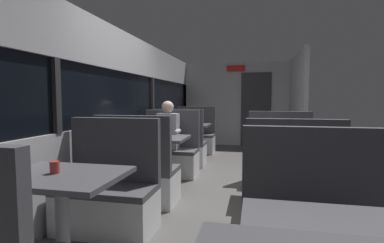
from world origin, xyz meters
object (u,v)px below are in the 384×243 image
at_px(dining_table_rear_aisle, 285,150).
at_px(seated_passenger, 169,144).
at_px(bench_near_window_facing_entry, 108,197).
at_px(bench_rear_aisle_facing_end, 292,191).
at_px(bench_far_window_facing_end, 181,148).
at_px(bench_rear_aisle_facing_entry, 280,163).
at_px(bench_mid_window_facing_entry, 170,155).
at_px(coffee_cup_secondary, 55,167).
at_px(dining_table_near_window, 61,187).
at_px(coffee_cup_primary, 288,140).
at_px(dining_table_mid_window, 156,144).
at_px(bench_mid_window_facing_end, 138,177).
at_px(dining_table_far_window, 188,129).
at_px(bench_far_window_facing_entry, 195,139).

bearing_deg(dining_table_rear_aisle, seated_passenger, 155.20).
bearing_deg(bench_near_window_facing_entry, bench_rear_aisle_facing_end, 17.22).
relative_size(bench_far_window_facing_end, bench_rear_aisle_facing_entry, 1.00).
bearing_deg(bench_mid_window_facing_entry, coffee_cup_secondary, -91.03).
bearing_deg(bench_near_window_facing_entry, coffee_cup_secondary, -94.20).
xyz_separation_m(bench_rear_aisle_facing_end, coffee_cup_secondary, (-1.84, -1.25, 0.46)).
height_order(dining_table_near_window, coffee_cup_primary, coffee_cup_primary).
distance_m(dining_table_rear_aisle, seated_passenger, 1.97).
relative_size(dining_table_mid_window, bench_mid_window_facing_end, 0.82).
distance_m(dining_table_far_window, bench_far_window_facing_end, 0.77).
bearing_deg(bench_far_window_facing_entry, coffee_cup_secondary, -90.59).
bearing_deg(coffee_cup_primary, dining_table_rear_aisle, 104.80).
distance_m(dining_table_near_window, coffee_cup_primary, 2.61).
bearing_deg(bench_rear_aisle_facing_end, bench_far_window_facing_entry, 115.50).
height_order(bench_rear_aisle_facing_end, coffee_cup_primary, bench_rear_aisle_facing_end).
relative_size(bench_rear_aisle_facing_end, coffee_cup_primary, 12.22).
height_order(dining_table_near_window, bench_near_window_facing_entry, bench_near_window_facing_entry).
bearing_deg(bench_mid_window_facing_end, dining_table_mid_window, 90.00).
xyz_separation_m(seated_passenger, coffee_cup_primary, (1.81, -0.91, 0.25)).
bearing_deg(bench_far_window_facing_entry, seated_passenger, -90.00).
bearing_deg(bench_near_window_facing_entry, bench_far_window_facing_entry, 90.00).
relative_size(bench_near_window_facing_entry, coffee_cup_primary, 12.22).
bearing_deg(coffee_cup_primary, seated_passenger, 153.27).
relative_size(dining_table_near_window, bench_rear_aisle_facing_end, 0.82).
bearing_deg(dining_table_far_window, coffee_cup_primary, -53.38).
bearing_deg(bench_mid_window_facing_entry, bench_mid_window_facing_end, -90.00).
relative_size(dining_table_mid_window, dining_table_far_window, 1.00).
distance_m(dining_table_near_window, bench_rear_aisle_facing_end, 2.21).
bearing_deg(bench_rear_aisle_facing_entry, bench_rear_aisle_facing_end, -90.00).
height_order(dining_table_mid_window, coffee_cup_primary, coffee_cup_primary).
bearing_deg(bench_rear_aisle_facing_entry, bench_mid_window_facing_entry, 173.62).
distance_m(bench_mid_window_facing_end, seated_passenger, 1.34).
bearing_deg(bench_near_window_facing_entry, dining_table_near_window, -90.00).
relative_size(dining_table_far_window, bench_rear_aisle_facing_entry, 0.82).
distance_m(bench_near_window_facing_entry, bench_far_window_facing_end, 2.91).
bearing_deg(bench_mid_window_facing_entry, bench_rear_aisle_facing_entry, -6.38).
distance_m(dining_table_mid_window, bench_far_window_facing_end, 1.49).
relative_size(dining_table_near_window, bench_mid_window_facing_end, 0.82).
xyz_separation_m(dining_table_near_window, bench_rear_aisle_facing_entry, (1.79, 2.65, -0.31)).
xyz_separation_m(bench_mid_window_facing_end, coffee_cup_primary, (1.81, 0.41, 0.46)).
xyz_separation_m(dining_table_rear_aisle, bench_rear_aisle_facing_entry, (0.00, 0.70, -0.31)).
height_order(bench_mid_window_facing_end, bench_rear_aisle_facing_end, same).
relative_size(bench_rear_aisle_facing_entry, coffee_cup_primary, 12.22).
relative_size(dining_table_near_window, dining_table_rear_aisle, 1.00).
xyz_separation_m(dining_table_mid_window, dining_table_far_window, (0.00, 2.15, 0.00)).
height_order(bench_near_window_facing_entry, dining_table_rear_aisle, bench_near_window_facing_entry).
xyz_separation_m(dining_table_near_window, dining_table_rear_aisle, (1.79, 1.95, 0.00)).
bearing_deg(bench_far_window_facing_end, bench_mid_window_facing_entry, -90.00).
bearing_deg(bench_mid_window_facing_entry, bench_far_window_facing_entry, 90.00).
relative_size(bench_rear_aisle_facing_entry, coffee_cup_secondary, 12.22).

